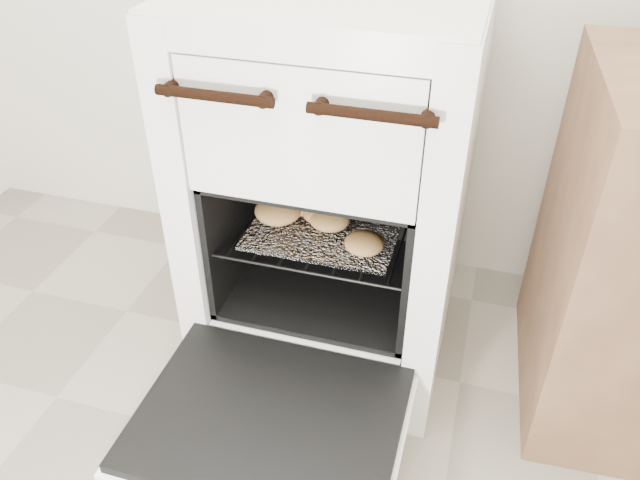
# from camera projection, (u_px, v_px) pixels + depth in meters

# --- Properties ---
(stove) EXTENTS (0.62, 0.69, 0.96)m
(stove) POSITION_uv_depth(u_px,v_px,m) (337.00, 190.00, 1.56)
(stove) COLOR white
(stove) RESTS_ON ground
(oven_door) EXTENTS (0.56, 0.44, 0.04)m
(oven_door) POSITION_uv_depth(u_px,v_px,m) (270.00, 420.00, 1.30)
(oven_door) COLOR black
(oven_door) RESTS_ON stove
(oven_rack) EXTENTS (0.45, 0.44, 0.01)m
(oven_rack) POSITION_uv_depth(u_px,v_px,m) (329.00, 222.00, 1.54)
(oven_rack) COLOR black
(oven_rack) RESTS_ON stove
(foil_sheet) EXTENTS (0.35, 0.31, 0.01)m
(foil_sheet) POSITION_uv_depth(u_px,v_px,m) (327.00, 224.00, 1.52)
(foil_sheet) COLOR white
(foil_sheet) RESTS_ON oven_rack
(baked_rolls) EXTENTS (0.36, 0.30, 0.06)m
(baked_rolls) POSITION_uv_depth(u_px,v_px,m) (313.00, 210.00, 1.52)
(baked_rolls) COLOR tan
(baked_rolls) RESTS_ON foil_sheet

